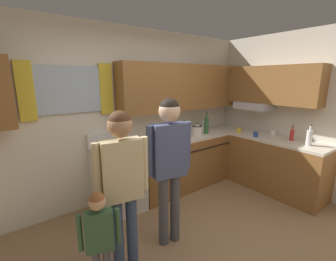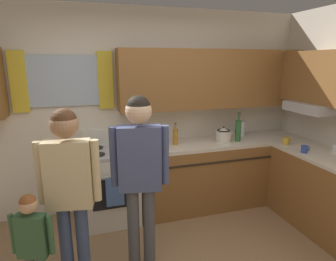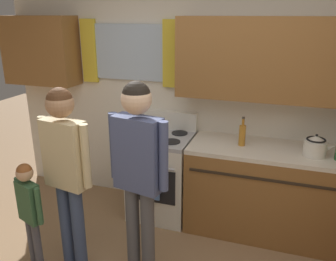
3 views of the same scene
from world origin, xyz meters
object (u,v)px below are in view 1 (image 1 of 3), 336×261
object	(u,v)px
bottle_wine_green	(206,125)
adult_holding_child	(122,176)
mug_ceramic_white	(273,133)
bottle_milk_white	(309,137)
mug_cobalt_blue	(256,134)
adult_in_plaid	(169,156)
bottle_sauce_red	(292,135)
stovetop_kettle	(197,129)
stove_oven	(118,178)
mug_mustard_yellow	(239,130)
bottle_oil_amber	(165,133)
water_pitcher	(204,124)
small_child	(100,235)

from	to	relation	value
bottle_wine_green	adult_holding_child	world-z (taller)	adult_holding_child
mug_ceramic_white	bottle_milk_white	bearing A→B (deg)	-104.36
mug_cobalt_blue	adult_in_plaid	xyz separation A→B (m)	(-2.00, -0.23, 0.11)
bottle_wine_green	adult_holding_child	xyz separation A→B (m)	(-2.10, -0.98, -0.05)
bottle_sauce_red	mug_cobalt_blue	xyz separation A→B (m)	(-0.24, 0.47, -0.05)
bottle_wine_green	bottle_sauce_red	xyz separation A→B (m)	(0.73, -1.14, -0.06)
stovetop_kettle	adult_holding_child	size ratio (longest dim) A/B	0.17
bottle_sauce_red	adult_in_plaid	size ratio (longest dim) A/B	0.15
stove_oven	bottle_wine_green	size ratio (longest dim) A/B	2.79
bottle_milk_white	mug_ceramic_white	distance (m)	0.65
mug_mustard_yellow	adult_holding_child	bearing A→B (deg)	-165.65
bottle_sauce_red	mug_ceramic_white	size ratio (longest dim) A/B	1.95
bottle_oil_amber	mug_mustard_yellow	xyz separation A→B (m)	(1.37, -0.40, -0.06)
mug_cobalt_blue	stovetop_kettle	distance (m)	0.98
stove_oven	bottle_sauce_red	world-z (taller)	bottle_sauce_red
adult_holding_child	adult_in_plaid	world-z (taller)	adult_in_plaid
bottle_oil_amber	adult_in_plaid	size ratio (longest dim) A/B	0.17
stove_oven	bottle_oil_amber	bearing A→B (deg)	-0.49
mug_mustard_yellow	adult_in_plaid	xyz separation A→B (m)	(-2.03, -0.59, 0.10)
mug_ceramic_white	adult_in_plaid	bearing A→B (deg)	-177.33
stove_oven	adult_holding_child	size ratio (longest dim) A/B	0.69
mug_mustard_yellow	bottle_sauce_red	bearing A→B (deg)	-75.63
mug_cobalt_blue	mug_ceramic_white	bearing A→B (deg)	-20.55
stovetop_kettle	adult_in_plaid	xyz separation A→B (m)	(-1.31, -0.93, 0.05)
mug_mustard_yellow	water_pitcher	world-z (taller)	water_pitcher
mug_cobalt_blue	adult_in_plaid	size ratio (longest dim) A/B	0.07
bottle_sauce_red	mug_mustard_yellow	xyz separation A→B (m)	(-0.21, 0.83, -0.05)
bottle_wine_green	bottle_sauce_red	size ratio (longest dim) A/B	1.60
mug_ceramic_white	small_child	world-z (taller)	small_child
bottle_milk_white	mug_ceramic_white	world-z (taller)	bottle_milk_white
bottle_oil_amber	water_pitcher	world-z (taller)	bottle_oil_amber
stovetop_kettle	bottle_oil_amber	bearing A→B (deg)	175.29
bottle_milk_white	bottle_oil_amber	xyz separation A→B (m)	(-1.51, 1.50, -0.01)
adult_holding_child	small_child	world-z (taller)	adult_holding_child
bottle_sauce_red	mug_ceramic_white	bearing A→B (deg)	75.72
mug_mustard_yellow	mug_cobalt_blue	world-z (taller)	mug_mustard_yellow
mug_mustard_yellow	adult_holding_child	world-z (taller)	adult_holding_child
bottle_milk_white	mug_mustard_yellow	world-z (taller)	bottle_milk_white
stovetop_kettle	adult_in_plaid	size ratio (longest dim) A/B	0.16
adult_in_plaid	stovetop_kettle	bearing A→B (deg)	35.39
bottle_milk_white	adult_in_plaid	world-z (taller)	adult_in_plaid
bottle_milk_white	adult_in_plaid	bearing A→B (deg)	166.61
bottle_oil_amber	mug_mustard_yellow	distance (m)	1.43
mug_cobalt_blue	small_child	distance (m)	2.93
adult_in_plaid	bottle_sauce_red	bearing A→B (deg)	-6.11
bottle_oil_amber	small_child	bearing A→B (deg)	-141.79
bottle_oil_amber	mug_mustard_yellow	size ratio (longest dim) A/B	2.38
bottle_sauce_red	bottle_milk_white	bearing A→B (deg)	-104.46
bottle_wine_green	mug_mustard_yellow	world-z (taller)	bottle_wine_green
stove_oven	bottle_milk_white	distance (m)	2.83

